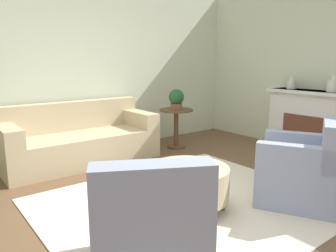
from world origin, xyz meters
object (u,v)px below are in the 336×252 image
at_px(vase_mantel_near, 291,84).
at_px(vase_mantel_far, 333,85).
at_px(ottoman_table, 188,182).
at_px(potted_plant_on_side_table, 176,99).
at_px(couch, 80,141).
at_px(armchair_right, 304,171).
at_px(armchair_left, 149,229).
at_px(side_table, 176,121).

bearing_deg(vase_mantel_near, vase_mantel_far, -90.00).
xyz_separation_m(ottoman_table, potted_plant_on_side_table, (1.44, 1.96, 0.57)).
distance_m(ottoman_table, vase_mantel_far, 3.04).
bearing_deg(vase_mantel_near, potted_plant_on_side_table, 140.05).
xyz_separation_m(couch, potted_plant_on_side_table, (1.66, -0.25, 0.54)).
bearing_deg(couch, vase_mantel_far, -34.88).
height_order(couch, ottoman_table, couch).
relative_size(armchair_right, vase_mantel_near, 5.25).
xyz_separation_m(couch, armchair_right, (1.29, -2.85, 0.04)).
distance_m(couch, potted_plant_on_side_table, 1.77).
bearing_deg(armchair_right, potted_plant_on_side_table, 81.82).
distance_m(vase_mantel_near, vase_mantel_far, 0.70).
bearing_deg(armchair_left, side_table, 47.83).
bearing_deg(ottoman_table, armchair_left, -145.14).
bearing_deg(armchair_left, vase_mantel_near, 19.57).
relative_size(couch, potted_plant_on_side_table, 6.50).
distance_m(vase_mantel_near, potted_plant_on_side_table, 1.95).
relative_size(vase_mantel_far, potted_plant_on_side_table, 0.76).
bearing_deg(couch, side_table, -8.55).
relative_size(armchair_left, side_table, 1.56).
relative_size(ottoman_table, vase_mantel_near, 4.16).
bearing_deg(ottoman_table, side_table, 53.79).
distance_m(armchair_left, ottoman_table, 1.13).
xyz_separation_m(armchair_right, ottoman_table, (-1.06, 0.64, -0.07)).
xyz_separation_m(armchair_right, side_table, (0.37, 2.60, 0.11)).
xyz_separation_m(ottoman_table, vase_mantel_far, (2.92, 0.02, 0.85)).
distance_m(couch, side_table, 1.69).
bearing_deg(vase_mantel_far, armchair_right, -160.31).
height_order(couch, potted_plant_on_side_table, potted_plant_on_side_table).
relative_size(armchair_left, vase_mantel_near, 5.25).
relative_size(armchair_right, vase_mantel_far, 4.06).
xyz_separation_m(couch, ottoman_table, (0.23, -2.21, -0.03)).
xyz_separation_m(couch, vase_mantel_far, (3.14, -2.19, 0.82)).
bearing_deg(potted_plant_on_side_table, vase_mantel_near, -39.95).
bearing_deg(vase_mantel_far, vase_mantel_near, 90.00).
bearing_deg(armchair_right, side_table, 81.82).
height_order(armchair_left, ottoman_table, armchair_left).
height_order(armchair_right, ottoman_table, armchair_right).
bearing_deg(potted_plant_on_side_table, couch, 171.45).
bearing_deg(side_table, ottoman_table, -126.21).
distance_m(armchair_left, vase_mantel_near, 4.14).
bearing_deg(couch, ottoman_table, -84.14).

